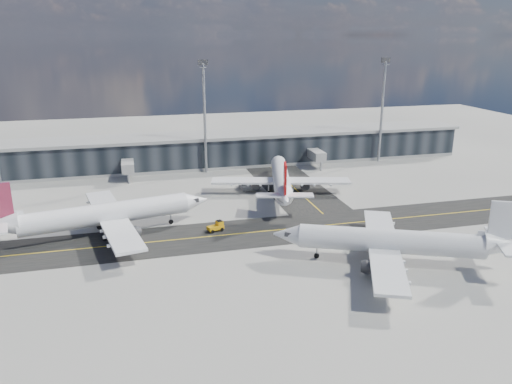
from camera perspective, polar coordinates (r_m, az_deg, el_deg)
ground at (r=88.09m, az=-0.85°, el=-5.69°), size 300.00×300.00×0.00m
taxiway_lanes at (r=98.63m, az=-0.09°, el=-3.08°), size 180.00×63.00×0.03m
terminal_concourse at (r=138.44m, az=-6.17°, el=4.63°), size 152.00×19.80×8.80m
floodlight_masts at (r=129.56m, az=-5.90°, el=8.94°), size 102.50×0.70×28.90m
airliner_af at (r=93.82m, az=-17.11°, el=-2.47°), size 39.51×33.89×11.75m
airliner_redtail at (r=112.70m, az=2.88°, el=1.50°), size 31.80×36.98×11.07m
airliner_near at (r=81.48m, az=15.47°, el=-5.51°), size 36.31×31.36×11.27m
baggage_tug at (r=92.66m, az=-4.51°, el=-3.91°), size 3.29×2.36×1.87m
service_van at (r=117.26m, az=-1.18°, el=0.67°), size 2.61×5.37×1.47m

